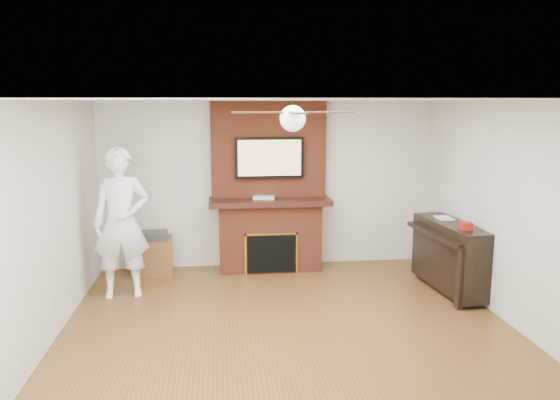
{
  "coord_description": "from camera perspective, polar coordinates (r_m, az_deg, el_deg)",
  "views": [
    {
      "loc": [
        -0.74,
        -5.4,
        2.48
      ],
      "look_at": [
        -0.02,
        0.9,
        1.34
      ],
      "focal_mm": 35.0,
      "sensor_mm": 36.0,
      "label": 1
    }
  ],
  "objects": [
    {
      "name": "candle_green",
      "position": [
        8.13,
        -1.3,
        -7.2
      ],
      "size": [
        0.07,
        0.07,
        0.1
      ],
      "primitive_type": "cylinder",
      "color": "#398F3E",
      "rests_on": "ground"
    },
    {
      "name": "room_shell",
      "position": [
        5.59,
        1.29,
        -2.52
      ],
      "size": [
        5.36,
        5.86,
        2.86
      ],
      "color": "#533718",
      "rests_on": "ground"
    },
    {
      "name": "person",
      "position": [
        7.22,
        -16.24,
        -2.31
      ],
      "size": [
        0.76,
        0.55,
        1.94
      ],
      "primitive_type": "imported",
      "rotation": [
        0.0,
        0.0,
        0.11
      ],
      "color": "white",
      "rests_on": "ground"
    },
    {
      "name": "candle_orange",
      "position": [
        8.17,
        -1.87,
        -7.04
      ],
      "size": [
        0.07,
        0.07,
        0.12
      ],
      "primitive_type": "cylinder",
      "color": "red",
      "rests_on": "ground"
    },
    {
      "name": "side_table",
      "position": [
        8.24,
        -13.05,
        -5.53
      ],
      "size": [
        0.58,
        0.58,
        0.62
      ],
      "rotation": [
        0.0,
        0.0,
        0.08
      ],
      "color": "brown",
      "rests_on": "ground"
    },
    {
      "name": "piano",
      "position": [
        7.56,
        17.36,
        -5.49
      ],
      "size": [
        0.65,
        1.45,
        1.02
      ],
      "rotation": [
        0.0,
        0.0,
        0.09
      ],
      "color": "black",
      "rests_on": "ground"
    },
    {
      "name": "fireplace",
      "position": [
        8.12,
        -1.13,
        -0.34
      ],
      "size": [
        1.78,
        0.64,
        2.5
      ],
      "color": "brown",
      "rests_on": "ground"
    },
    {
      "name": "cable_box",
      "position": [
        8.0,
        -1.69,
        0.27
      ],
      "size": [
        0.34,
        0.23,
        0.04
      ],
      "primitive_type": "cube",
      "rotation": [
        0.0,
        0.0,
        -0.18
      ],
      "color": "silver",
      "rests_on": "fireplace"
    },
    {
      "name": "tv",
      "position": [
        7.98,
        -1.12,
        4.44
      ],
      "size": [
        1.0,
        0.08,
        0.6
      ],
      "color": "black",
      "rests_on": "fireplace"
    },
    {
      "name": "candle_blue",
      "position": [
        8.15,
        0.49,
        -7.21
      ],
      "size": [
        0.07,
        0.07,
        0.08
      ],
      "primitive_type": "cylinder",
      "color": "#3856A8",
      "rests_on": "ground"
    },
    {
      "name": "candle_cream",
      "position": [
        8.15,
        0.1,
        -7.14
      ],
      "size": [
        0.08,
        0.08,
        0.11
      ],
      "primitive_type": "cylinder",
      "color": "beige",
      "rests_on": "ground"
    },
    {
      "name": "ceiling_fan",
      "position": [
        5.45,
        1.34,
        8.63
      ],
      "size": [
        1.21,
        1.21,
        0.31
      ],
      "color": "black",
      "rests_on": "room_shell"
    }
  ]
}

